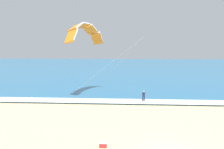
{
  "coord_description": "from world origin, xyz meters",
  "views": [
    {
      "loc": [
        -3.26,
        -15.14,
        7.59
      ],
      "look_at": [
        -5.42,
        18.2,
        3.59
      ],
      "focal_mm": 35.69,
      "sensor_mm": 36.0,
      "label": 1
    }
  ],
  "objects_px": {
    "surfboard": "(143,102)",
    "kite_primary": "(84,31)",
    "kitesurfer": "(144,96)",
    "cooler_box": "(103,145)"
  },
  "relations": [
    {
      "from": "surfboard",
      "to": "kite_primary",
      "type": "relative_size",
      "value": 0.13
    },
    {
      "from": "kite_primary",
      "to": "kitesurfer",
      "type": "bearing_deg",
      "value": -21.11
    },
    {
      "from": "kitesurfer",
      "to": "kite_primary",
      "type": "relative_size",
      "value": 0.15
    },
    {
      "from": "surfboard",
      "to": "cooler_box",
      "type": "relative_size",
      "value": 2.47
    },
    {
      "from": "kite_primary",
      "to": "surfboard",
      "type": "bearing_deg",
      "value": -21.22
    },
    {
      "from": "kite_primary",
      "to": "cooler_box",
      "type": "relative_size",
      "value": 18.95
    },
    {
      "from": "surfboard",
      "to": "cooler_box",
      "type": "height_order",
      "value": "cooler_box"
    },
    {
      "from": "surfboard",
      "to": "kite_primary",
      "type": "bearing_deg",
      "value": 158.78
    },
    {
      "from": "kitesurfer",
      "to": "kite_primary",
      "type": "height_order",
      "value": "kite_primary"
    },
    {
      "from": "surfboard",
      "to": "cooler_box",
      "type": "bearing_deg",
      "value": -106.15
    }
  ]
}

